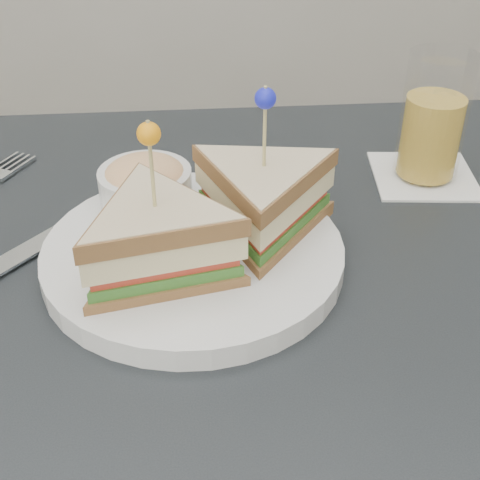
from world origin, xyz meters
name	(u,v)px	position (x,y,z in m)	size (l,w,h in m)	color
table	(230,358)	(0.00, 0.00, 0.67)	(0.80, 0.80, 0.75)	black
plate_meal	(201,223)	(-0.02, 0.05, 0.79)	(0.34, 0.34, 0.16)	silver
drink_set	(432,125)	(0.23, 0.19, 0.81)	(0.12, 0.12, 0.14)	white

